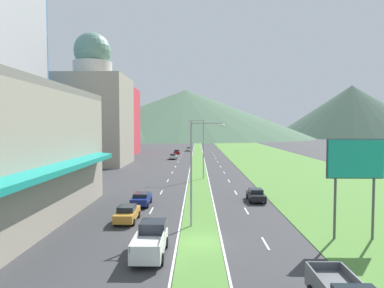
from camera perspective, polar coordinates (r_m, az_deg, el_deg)
The scene contains 40 objects.
ground_plane at distance 27.13m, azimuth 1.27°, elevation -16.44°, with size 600.00×600.00×0.00m, color #38383A.
grass_median at distance 86.06m, azimuth 1.01°, elevation -3.03°, with size 3.20×240.00×0.06m, color #518438.
grass_verge_right at distance 88.53m, azimuth 14.49°, elevation -2.96°, with size 24.00×240.00×0.06m, color #518438.
lane_dash_left_2 at distance 27.55m, azimuth -9.84°, elevation -16.16°, with size 0.16×2.80×0.01m, color silver.
lane_dash_left_3 at distance 37.00m, azimuth -6.91°, elevation -11.15°, with size 0.16×2.80×0.01m, color silver.
lane_dash_left_4 at distance 46.68m, azimuth -5.23°, elevation -8.18°, with size 0.16×2.80×0.01m, color silver.
lane_dash_left_5 at distance 56.47m, azimuth -4.14°, elevation -6.23°, with size 0.16×2.80×0.01m, color silver.
lane_dash_left_6 at distance 66.31m, azimuth -3.38°, elevation -4.85°, with size 0.16×2.80×0.01m, color silver.
lane_dash_left_7 at distance 76.20m, azimuth -2.82°, elevation -3.83°, with size 0.16×2.80×0.01m, color silver.
lane_dash_left_8 at distance 86.10m, azimuth -2.39°, elevation -3.05°, with size 0.16×2.80×0.01m, color silver.
lane_dash_left_9 at distance 96.02m, azimuth -2.04°, elevation -2.43°, with size 0.16×2.80×0.01m, color silver.
lane_dash_left_10 at distance 105.96m, azimuth -1.77°, elevation -1.92°, with size 0.16×2.80×0.01m, color silver.
lane_dash_left_11 at distance 115.90m, azimuth -1.54°, elevation -1.50°, with size 0.16×2.80×0.01m, color silver.
lane_dash_right_2 at distance 27.61m, azimuth 12.36°, elevation -16.14°, with size 0.16×2.80×0.01m, color silver.
lane_dash_right_3 at distance 37.05m, azimuth 9.23°, elevation -11.14°, with size 0.16×2.80×0.01m, color silver.
lane_dash_right_4 at distance 46.72m, azimuth 7.44°, elevation -8.18°, with size 0.16×2.80×0.01m, color silver.
lane_dash_right_5 at distance 56.50m, azimuth 6.28°, elevation -6.23°, with size 0.16×2.80×0.01m, color silver.
lane_dash_right_6 at distance 66.34m, azimuth 5.47°, elevation -4.86°, with size 0.16×2.80×0.01m, color silver.
lane_dash_right_7 at distance 76.22m, azimuth 4.87°, elevation -3.84°, with size 0.16×2.80×0.01m, color silver.
lane_dash_right_8 at distance 86.12m, azimuth 4.41°, elevation -3.05°, with size 0.16×2.80×0.01m, color silver.
lane_dash_right_9 at distance 96.04m, azimuth 4.05°, elevation -2.43°, with size 0.16×2.80×0.01m, color silver.
lane_dash_right_10 at distance 105.98m, azimuth 3.75°, elevation -1.92°, with size 0.16×2.80×0.01m, color silver.
lane_dash_right_11 at distance 115.92m, azimuth 3.51°, elevation -1.50°, with size 0.16×2.80×0.01m, color silver.
edge_line_median_left at distance 86.08m, azimuth -0.15°, elevation -3.05°, with size 0.16×240.00×0.01m, color silver.
edge_line_median_right at distance 86.09m, azimuth 2.18°, elevation -3.05°, with size 0.16×240.00×0.01m, color silver.
domed_building at distance 83.17m, azimuth -16.41°, elevation 5.25°, with size 16.13×16.13×31.01m.
midrise_colored at distance 115.00m, azimuth -12.50°, elevation 3.77°, with size 12.90×12.90×21.59m, color #D83847.
hill_far_left at distance 266.23m, azimuth -19.49°, elevation 4.70°, with size 190.08×190.08×35.84m, color #3D5647.
hill_far_center at distance 283.77m, azimuth -1.10°, elevation 5.15°, with size 209.25×209.25×39.79m, color #47664C.
hill_far_right at distance 318.97m, azimuth 25.46°, elevation 5.03°, with size 131.46×131.46×44.34m, color #3D5647.
street_lamp_near at distance 30.01m, azimuth 0.49°, elevation -3.84°, with size 3.08×0.49×9.48m.
street_lamp_mid at distance 57.79m, azimuth 1.65°, elevation -0.19°, with size 3.06×0.42×10.23m.
billboard_roadside at distance 29.46m, azimuth 26.00°, elevation -3.12°, with size 4.52×0.28×8.08m.
car_0 at distance 124.69m, azimuth -0.53°, elevation -0.84°, with size 1.97×4.77×1.45m.
car_1 at distance 93.44m, azimuth -3.21°, elevation -2.10°, with size 1.89×4.59×1.51m.
car_2 at distance 33.09m, azimuth -10.95°, elevation -11.47°, with size 1.93×4.36×1.56m.
car_3 at distance 41.84m, azimuth 10.81°, elevation -8.48°, with size 1.95×4.05×1.46m.
car_4 at distance 39.36m, azimuth -8.59°, elevation -9.16°, with size 2.01×4.32×1.47m.
car_5 at distance 110.67m, azimuth -2.61°, elevation -1.33°, with size 1.87×4.37×1.46m.
pickup_truck_1 at distance 24.80m, azimuth -7.01°, elevation -15.94°, with size 2.18×5.40×2.00m.
Camera 1 is at (-0.17, -25.59, 9.01)m, focal length 31.41 mm.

